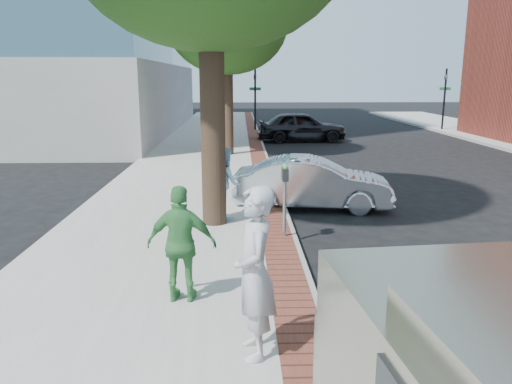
{
  "coord_description": "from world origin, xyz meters",
  "views": [
    {
      "loc": [
        -0.03,
        -8.63,
        3.25
      ],
      "look_at": [
        0.26,
        0.31,
        1.2
      ],
      "focal_mm": 35.0,
      "sensor_mm": 36.0,
      "label": 1
    }
  ],
  "objects_px": {
    "sedan_silver": "(313,183)",
    "parking_meter": "(285,185)",
    "bg_car": "(301,126)",
    "person_officer": "(225,183)",
    "person_green": "(182,244)",
    "person_gray": "(255,273)"
  },
  "relations": [
    {
      "from": "sedan_silver",
      "to": "parking_meter",
      "type": "bearing_deg",
      "value": 168.83
    },
    {
      "from": "sedan_silver",
      "to": "bg_car",
      "type": "xyz_separation_m",
      "value": [
        1.36,
        13.65,
        0.13
      ]
    },
    {
      "from": "person_officer",
      "to": "person_green",
      "type": "distance_m",
      "value": 4.34
    },
    {
      "from": "parking_meter",
      "to": "bg_car",
      "type": "distance_m",
      "value": 16.59
    },
    {
      "from": "person_gray",
      "to": "person_green",
      "type": "distance_m",
      "value": 1.77
    },
    {
      "from": "person_green",
      "to": "sedan_silver",
      "type": "distance_m",
      "value": 6.23
    },
    {
      "from": "person_gray",
      "to": "person_officer",
      "type": "relative_size",
      "value": 1.22
    },
    {
      "from": "person_officer",
      "to": "person_green",
      "type": "relative_size",
      "value": 0.97
    },
    {
      "from": "sedan_silver",
      "to": "bg_car",
      "type": "relative_size",
      "value": 0.86
    },
    {
      "from": "parking_meter",
      "to": "sedan_silver",
      "type": "height_order",
      "value": "parking_meter"
    },
    {
      "from": "person_officer",
      "to": "person_gray",
      "type": "bearing_deg",
      "value": 167.13
    },
    {
      "from": "parking_meter",
      "to": "person_gray",
      "type": "bearing_deg",
      "value": -99.43
    },
    {
      "from": "parking_meter",
      "to": "person_gray",
      "type": "height_order",
      "value": "person_gray"
    },
    {
      "from": "parking_meter",
      "to": "sedan_silver",
      "type": "xyz_separation_m",
      "value": [
        0.96,
        2.77,
        -0.55
      ]
    },
    {
      "from": "person_officer",
      "to": "person_green",
      "type": "height_order",
      "value": "person_green"
    },
    {
      "from": "person_gray",
      "to": "sedan_silver",
      "type": "xyz_separation_m",
      "value": [
        1.67,
        7.1,
        -0.49
      ]
    },
    {
      "from": "person_gray",
      "to": "sedan_silver",
      "type": "distance_m",
      "value": 7.31
    },
    {
      "from": "sedan_silver",
      "to": "person_officer",
      "type": "bearing_deg",
      "value": 129.24
    },
    {
      "from": "parking_meter",
      "to": "person_green",
      "type": "distance_m",
      "value": 3.34
    },
    {
      "from": "parking_meter",
      "to": "person_gray",
      "type": "xyz_separation_m",
      "value": [
        -0.72,
        -4.33,
        -0.07
      ]
    },
    {
      "from": "parking_meter",
      "to": "bg_car",
      "type": "xyz_separation_m",
      "value": [
        2.32,
        16.42,
        -0.43
      ]
    },
    {
      "from": "person_officer",
      "to": "bg_car",
      "type": "height_order",
      "value": "person_officer"
    }
  ]
}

